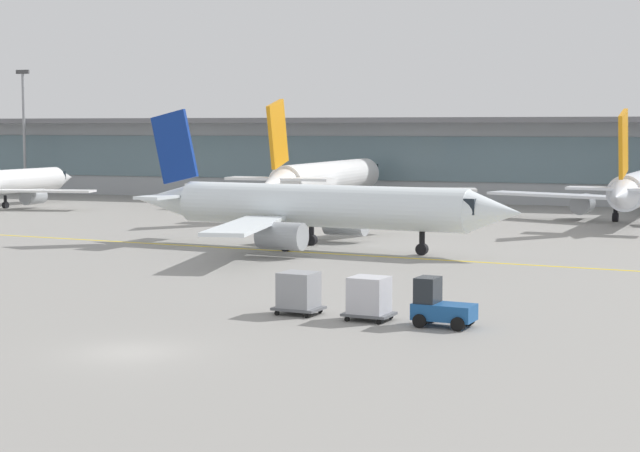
{
  "coord_description": "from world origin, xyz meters",
  "views": [
    {
      "loc": [
        20.19,
        -34.94,
        8.52
      ],
      "look_at": [
        0.19,
        20.79,
        3.0
      ],
      "focal_mm": 59.67,
      "sensor_mm": 36.0,
      "label": 1
    }
  ],
  "objects_px": {
    "taxiing_regional_jet": "(316,207)",
    "baggage_tug": "(439,306)",
    "gate_airplane_1": "(327,179)",
    "cargo_dolly_lead": "(369,297)",
    "apron_light_mast_0": "(24,127)",
    "cargo_dolly_trailing": "(299,291)"
  },
  "relations": [
    {
      "from": "gate_airplane_1",
      "to": "apron_light_mast_0",
      "type": "relative_size",
      "value": 2.12
    },
    {
      "from": "cargo_dolly_trailing",
      "to": "gate_airplane_1",
      "type": "bearing_deg",
      "value": 114.09
    },
    {
      "from": "cargo_dolly_trailing",
      "to": "cargo_dolly_lead",
      "type": "bearing_deg",
      "value": -0.0
    },
    {
      "from": "taxiing_regional_jet",
      "to": "baggage_tug",
      "type": "xyz_separation_m",
      "value": [
        14.82,
        -25.4,
        -2.06
      ]
    },
    {
      "from": "apron_light_mast_0",
      "to": "cargo_dolly_lead",
      "type": "bearing_deg",
      "value": -46.05
    },
    {
      "from": "taxiing_regional_jet",
      "to": "cargo_dolly_lead",
      "type": "relative_size",
      "value": 13.18
    },
    {
      "from": "baggage_tug",
      "to": "apron_light_mast_0",
      "type": "relative_size",
      "value": 0.17
    },
    {
      "from": "taxiing_regional_jet",
      "to": "cargo_dolly_trailing",
      "type": "xyz_separation_m",
      "value": [
        8.1,
        -24.7,
        -1.9
      ]
    },
    {
      "from": "cargo_dolly_trailing",
      "to": "apron_light_mast_0",
      "type": "height_order",
      "value": "apron_light_mast_0"
    },
    {
      "from": "gate_airplane_1",
      "to": "taxiing_regional_jet",
      "type": "distance_m",
      "value": 32.83
    },
    {
      "from": "cargo_dolly_lead",
      "to": "apron_light_mast_0",
      "type": "height_order",
      "value": "apron_light_mast_0"
    },
    {
      "from": "cargo_dolly_lead",
      "to": "apron_light_mast_0",
      "type": "distance_m",
      "value": 96.47
    },
    {
      "from": "cargo_dolly_lead",
      "to": "cargo_dolly_trailing",
      "type": "xyz_separation_m",
      "value": [
        -3.47,
        0.37,
        0.0
      ]
    },
    {
      "from": "baggage_tug",
      "to": "cargo_dolly_lead",
      "type": "xyz_separation_m",
      "value": [
        -3.25,
        0.34,
        0.16
      ]
    },
    {
      "from": "taxiing_regional_jet",
      "to": "apron_light_mast_0",
      "type": "distance_m",
      "value": 70.9
    },
    {
      "from": "gate_airplane_1",
      "to": "cargo_dolly_trailing",
      "type": "distance_m",
      "value": 58.86
    },
    {
      "from": "gate_airplane_1",
      "to": "cargo_dolly_lead",
      "type": "xyz_separation_m",
      "value": [
        21.72,
        -56.29,
        -2.25
      ]
    },
    {
      "from": "cargo_dolly_trailing",
      "to": "baggage_tug",
      "type": "bearing_deg",
      "value": -0.0
    },
    {
      "from": "taxiing_regional_jet",
      "to": "gate_airplane_1",
      "type": "bearing_deg",
      "value": 113.92
    },
    {
      "from": "cargo_dolly_lead",
      "to": "apron_light_mast_0",
      "type": "xyz_separation_m",
      "value": [
        -66.75,
        69.25,
        7.47
      ]
    },
    {
      "from": "gate_airplane_1",
      "to": "cargo_dolly_trailing",
      "type": "xyz_separation_m",
      "value": [
        18.25,
        -55.92,
        -2.25
      ]
    },
    {
      "from": "gate_airplane_1",
      "to": "cargo_dolly_lead",
      "type": "bearing_deg",
      "value": -158.56
    }
  ]
}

